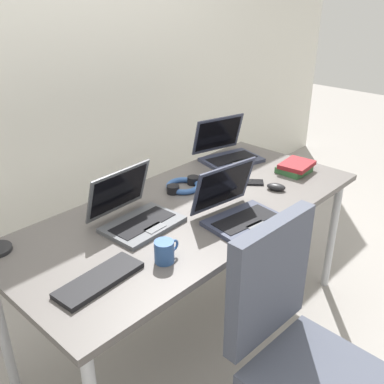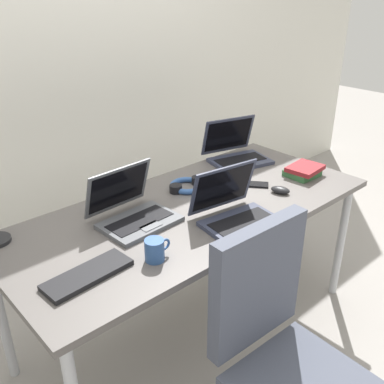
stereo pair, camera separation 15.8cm
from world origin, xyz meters
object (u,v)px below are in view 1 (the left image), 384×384
at_px(laptop_near_mouse, 227,152).
at_px(external_keyboard, 99,280).
at_px(office_chair, 300,373).
at_px(headphones, 183,186).
at_px(laptop_near_lamp, 135,214).
at_px(laptop_back_right, 238,210).
at_px(cell_phone, 250,182).
at_px(coffee_mug, 165,251).
at_px(computer_mouse, 276,187).
at_px(book_stack, 295,167).

height_order(laptop_near_mouse, external_keyboard, laptop_near_mouse).
bearing_deg(office_chair, headphones, 70.00).
bearing_deg(office_chair, laptop_near_lamp, 94.67).
distance_m(laptop_back_right, laptop_near_lamp, 0.45).
bearing_deg(office_chair, laptop_near_mouse, 51.56).
xyz_separation_m(cell_phone, coffee_mug, (-0.80, -0.19, 0.04)).
bearing_deg(coffee_mug, computer_mouse, 3.04).
relative_size(cell_phone, book_stack, 0.67).
distance_m(laptop_back_right, laptop_near_mouse, 0.73).
bearing_deg(headphones, laptop_back_right, -99.71).
distance_m(laptop_near_lamp, office_chair, 0.91).
xyz_separation_m(laptop_back_right, coffee_mug, (-0.45, 0.00, -0.00)).
height_order(computer_mouse, office_chair, office_chair).
bearing_deg(laptop_back_right, laptop_near_lamp, 137.31).
relative_size(external_keyboard, headphones, 1.54).
bearing_deg(laptop_back_right, book_stack, 8.73).
bearing_deg(office_chair, coffee_mug, 109.09).
distance_m(book_stack, office_chair, 1.16).
height_order(laptop_back_right, coffee_mug, laptop_back_right).
bearing_deg(laptop_near_mouse, laptop_near_lamp, -167.68).
bearing_deg(coffee_mug, headphones, 37.90).
relative_size(external_keyboard, office_chair, 0.34).
relative_size(headphones, book_stack, 1.06).
xyz_separation_m(book_stack, coffee_mug, (-1.09, -0.09, 0.01)).
distance_m(laptop_near_lamp, coffee_mug, 0.32).
distance_m(external_keyboard, computer_mouse, 1.07).
distance_m(laptop_back_right, office_chair, 0.70).
bearing_deg(cell_phone, laptop_back_right, 168.72).
distance_m(laptop_back_right, cell_phone, 0.41).
height_order(laptop_near_mouse, computer_mouse, laptop_near_mouse).
xyz_separation_m(laptop_back_right, cell_phone, (0.36, 0.19, -0.04)).
distance_m(cell_phone, coffee_mug, 0.82).
xyz_separation_m(laptop_near_lamp, external_keyboard, (-0.36, -0.23, -0.04)).
bearing_deg(laptop_near_lamp, laptop_near_mouse, 12.32).
bearing_deg(office_chair, laptop_back_right, 62.74).
height_order(headphones, book_stack, book_stack).
relative_size(computer_mouse, headphones, 0.45).
bearing_deg(computer_mouse, headphones, 109.55).
distance_m(laptop_near_mouse, book_stack, 0.41).
bearing_deg(external_keyboard, laptop_near_mouse, 14.59).
xyz_separation_m(laptop_back_right, book_stack, (0.64, 0.10, -0.02)).
distance_m(external_keyboard, coffee_mug, 0.26).
relative_size(laptop_near_lamp, office_chair, 0.35).
height_order(cell_phone, office_chair, office_chair).
relative_size(cell_phone, coffee_mug, 1.20).
bearing_deg(laptop_near_lamp, computer_mouse, -20.05).
bearing_deg(computer_mouse, laptop_back_right, 165.91).
height_order(laptop_back_right, book_stack, laptop_back_right).
relative_size(laptop_back_right, cell_phone, 2.71).
bearing_deg(office_chair, cell_phone, 48.75).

